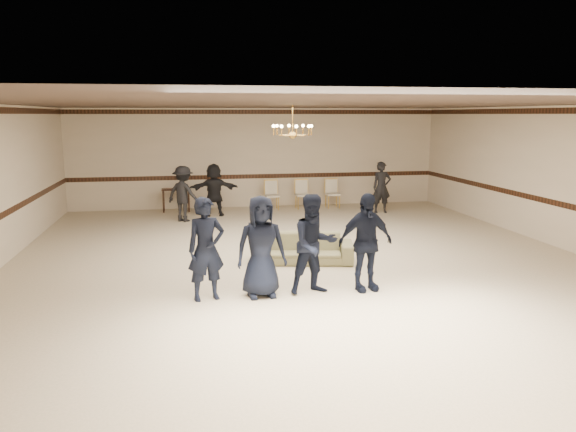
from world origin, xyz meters
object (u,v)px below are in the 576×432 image
boy_a (206,249)px  console_table (176,200)px  banquet_chair_right (333,194)px  boy_b (261,247)px  boy_c (314,244)px  adult_right (382,187)px  banquet_chair_left (272,195)px  adult_mid (214,190)px  boy_d (365,242)px  chandelier (293,120)px  banquet_chair_mid (303,195)px  settee (303,248)px  adult_left (183,194)px

boy_a → console_table: bearing=79.8°
banquet_chair_right → boy_a: bearing=-118.5°
boy_b → boy_c: size_ratio=1.00×
boy_a → adult_right: (5.63, 7.26, -0.06)m
adult_right → banquet_chair_left: size_ratio=1.72×
adult_mid → banquet_chair_right: bearing=-169.6°
boy_c → banquet_chair_left: (0.60, 8.43, -0.39)m
adult_right → banquet_chair_left: bearing=162.1°
boy_d → console_table: boy_d is taller
chandelier → console_table: (-2.65, 5.46, -2.51)m
boy_a → boy_b: size_ratio=1.00×
boy_d → adult_right: boy_d is taller
boy_b → banquet_chair_left: bearing=75.4°
boy_c → banquet_chair_mid: 8.59m
banquet_chair_left → banquet_chair_right: same height
chandelier → banquet_chair_mid: bearing=75.5°
settee → banquet_chair_right: (2.36, 6.44, 0.16)m
adult_mid → banquet_chair_mid: size_ratio=1.72×
boy_d → adult_left: size_ratio=1.08×
settee → banquet_chair_left: bearing=98.7°
adult_left → boy_a: bearing=128.0°
boy_c → adult_right: 8.21m
boy_a → banquet_chair_right: boy_a is taller
settee → banquet_chair_mid: bearing=89.9°
adult_left → adult_right: same height
banquet_chair_left → console_table: 3.01m
boy_c → chandelier: bearing=75.1°
boy_d → boy_c: bearing=171.0°
chandelier → banquet_chair_right: 6.25m
boy_b → console_table: boy_b is taller
adult_right → banquet_chair_right: 1.73m
adult_right → banquet_chair_left: adult_right is taller
boy_b → settee: bearing=55.7°
adult_mid → banquet_chair_left: adult_mid is taller
boy_b → console_table: bearing=95.3°
boy_c → adult_left: (-2.17, 6.96, -0.06)m
boy_c → banquet_chair_left: 8.46m
boy_d → boy_b: bearing=171.0°
banquet_chair_left → adult_mid: bearing=-161.4°
boy_a → banquet_chair_left: 8.78m
banquet_chair_mid → banquet_chair_right: 1.00m
banquet_chair_left → settee: bearing=-97.1°
chandelier → adult_left: size_ratio=0.60×
boy_c → settee: size_ratio=0.84×
banquet_chair_mid → banquet_chair_left: bearing=-179.2°
adult_left → adult_mid: 1.14m
boy_b → adult_right: size_ratio=1.08×
boy_d → banquet_chair_right: bearing=69.6°
boy_d → console_table: (-3.30, 8.63, -0.48)m
adult_left → banquet_chair_mid: adult_left is taller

